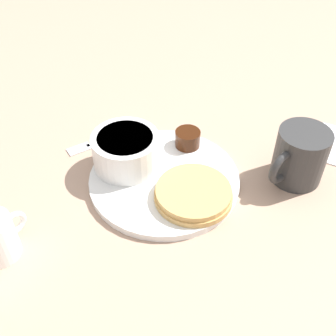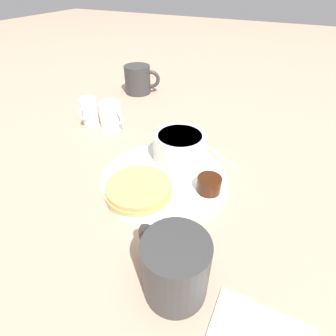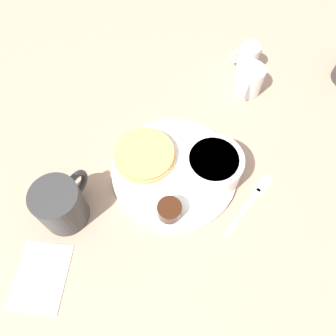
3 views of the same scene
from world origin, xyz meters
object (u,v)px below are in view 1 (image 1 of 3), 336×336
at_px(bowl, 126,149).
at_px(fork, 97,142).
at_px(coffee_mug, 299,156).
at_px(plate, 164,179).

relative_size(bowl, fork, 0.81).
distance_m(coffee_mug, fork, 0.33).
bearing_deg(coffee_mug, bowl, 112.29).
bearing_deg(bowl, coffee_mug, -67.71).
height_order(plate, bowl, bowl).
xyz_separation_m(plate, coffee_mug, (0.10, -0.18, 0.04)).
distance_m(bowl, fork, 0.10).
relative_size(plate, coffee_mug, 2.19).
height_order(coffee_mug, fork, coffee_mug).
xyz_separation_m(bowl, fork, (0.03, 0.08, -0.04)).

